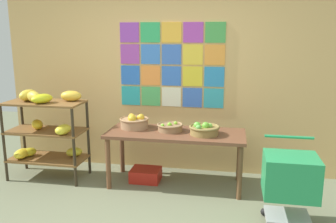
# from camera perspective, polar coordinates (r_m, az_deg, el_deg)

# --- Properties ---
(back_wall_with_art) EXTENTS (4.57, 0.07, 2.73)m
(back_wall_with_art) POSITION_cam_1_polar(r_m,az_deg,el_deg) (4.85, -0.21, 6.35)
(back_wall_with_art) COLOR tan
(back_wall_with_art) RESTS_ON ground
(banana_shelf_unit) EXTENTS (1.00, 0.52, 1.17)m
(banana_shelf_unit) POSITION_cam_1_polar(r_m,az_deg,el_deg) (4.87, -19.19, -2.10)
(banana_shelf_unit) COLOR #302719
(banana_shelf_unit) RESTS_ON ground
(display_table) EXTENTS (1.70, 0.68, 0.69)m
(display_table) POSITION_cam_1_polar(r_m,az_deg,el_deg) (4.41, 1.24, -4.32)
(display_table) COLOR brown
(display_table) RESTS_ON ground
(fruit_basket_back_right) EXTENTS (0.38, 0.38, 0.19)m
(fruit_basket_back_right) POSITION_cam_1_polar(r_m,az_deg,el_deg) (4.58, -5.44, -1.66)
(fruit_basket_back_right) COLOR #A57D58
(fruit_basket_back_right) RESTS_ON display_table
(fruit_basket_right) EXTENTS (0.33, 0.33, 0.12)m
(fruit_basket_right) POSITION_cam_1_polar(r_m,az_deg,el_deg) (4.42, 0.33, -2.50)
(fruit_basket_right) COLOR olive
(fruit_basket_right) RESTS_ON display_table
(fruit_basket_left) EXTENTS (0.37, 0.37, 0.16)m
(fruit_basket_left) POSITION_cam_1_polar(r_m,az_deg,el_deg) (4.28, 5.84, -2.85)
(fruit_basket_left) COLOR olive
(fruit_basket_left) RESTS_ON display_table
(produce_crate_under_table) EXTENTS (0.38, 0.31, 0.16)m
(produce_crate_under_table) POSITION_cam_1_polar(r_m,az_deg,el_deg) (4.70, -3.60, -10.13)
(produce_crate_under_table) COLOR red
(produce_crate_under_table) RESTS_ON ground
(shopping_cart) EXTENTS (0.51, 0.48, 0.87)m
(shopping_cart) POSITION_cam_1_polar(r_m,az_deg,el_deg) (3.70, 19.07, -10.16)
(shopping_cart) COLOR black
(shopping_cart) RESTS_ON ground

